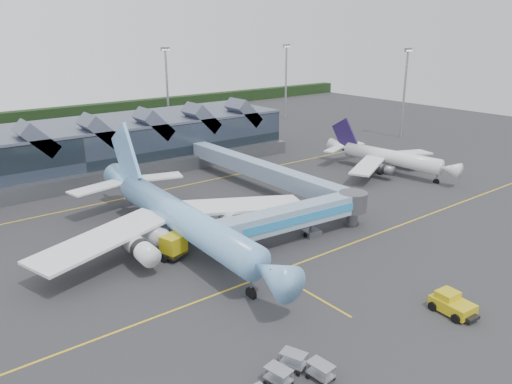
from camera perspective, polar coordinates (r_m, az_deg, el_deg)
ground at (r=64.73m, az=-2.53°, el=-6.63°), size 260.00×260.00×0.00m
taxi_stripes at (r=72.45m, az=-7.15°, el=-3.95°), size 120.00×60.00×0.01m
tree_line_far at (r=163.52m, az=-25.80°, el=7.60°), size 260.00×4.00×4.00m
terminal at (r=102.06m, az=-20.70°, el=4.43°), size 90.00×22.25×12.52m
light_masts at (r=124.49m, az=-11.78°, el=11.10°), size 132.40×42.56×22.45m
main_airliner at (r=65.16m, az=-8.98°, el=-2.66°), size 38.69×44.47×14.29m
regional_jet at (r=101.52m, az=14.75°, el=3.92°), size 26.02×28.55×9.79m
jet_bridge at (r=67.35m, az=5.78°, el=-2.52°), size 23.71×5.34×5.06m
fuel_truck at (r=64.92m, az=-11.90°, el=-5.04°), size 5.14×10.52×3.52m
pushback_tug at (r=54.81m, az=21.50°, el=-11.83°), size 3.22×4.80×2.04m
baggage_carts at (r=42.07m, az=4.76°, el=-20.66°), size 7.40×7.96×1.49m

